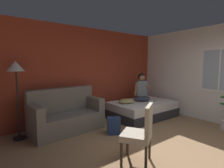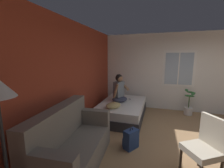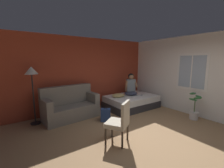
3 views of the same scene
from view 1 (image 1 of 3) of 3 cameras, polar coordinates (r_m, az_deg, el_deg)
ground_plane at (r=3.55m, az=21.55°, el=-21.18°), size 40.00×40.00×0.00m
wall_back_accent at (r=5.40m, az=-6.60°, el=3.35°), size 9.85×0.16×2.70m
bed at (r=5.60m, az=9.85°, el=-8.14°), size 2.00×1.33×0.48m
couch at (r=4.51m, az=-14.84°, el=-9.69°), size 1.76×0.95×1.04m
side_chair at (r=2.97m, az=9.31°, el=-15.09°), size 0.64×0.64×0.98m
person_seated at (r=5.61m, az=9.65°, el=-1.87°), size 0.66×0.62×0.88m
backpack at (r=4.20m, az=0.56°, el=-13.51°), size 0.35×0.34×0.46m
throw_pillow at (r=5.23m, az=4.73°, el=-5.57°), size 0.58×0.51×0.14m
cell_phone at (r=5.74m, az=13.89°, el=-5.33°), size 0.16×0.11×0.01m
floor_lamp at (r=4.22m, az=-28.84°, el=2.97°), size 0.36×0.36×1.70m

